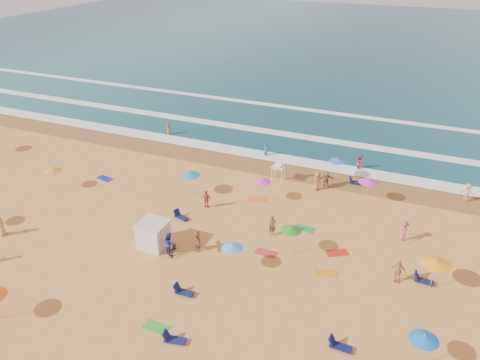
% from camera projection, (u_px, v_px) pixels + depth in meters
% --- Properties ---
extents(ground, '(220.00, 220.00, 0.00)m').
position_uv_depth(ground, '(220.00, 228.00, 39.28)').
color(ground, gold).
rests_on(ground, ground).
extents(ocean, '(220.00, 140.00, 0.18)m').
position_uv_depth(ocean, '(374.00, 43.00, 107.92)').
color(ocean, '#0C4756').
rests_on(ocean, ground).
extents(wet_sand, '(220.00, 220.00, 0.00)m').
position_uv_depth(wet_sand, '(270.00, 168.00, 49.49)').
color(wet_sand, olive).
rests_on(wet_sand, ground).
extents(surf_foam, '(200.00, 18.70, 0.05)m').
position_uv_depth(surf_foam, '(294.00, 138.00, 56.65)').
color(surf_foam, white).
rests_on(surf_foam, ground).
extents(cabana, '(2.00, 2.00, 2.00)m').
position_uv_depth(cabana, '(153.00, 235.00, 36.50)').
color(cabana, silver).
rests_on(cabana, ground).
extents(cabana_roof, '(2.20, 2.20, 0.12)m').
position_uv_depth(cabana_roof, '(152.00, 224.00, 36.01)').
color(cabana_roof, silver).
rests_on(cabana_roof, cabana).
extents(bicycle, '(0.99, 1.66, 0.82)m').
position_uv_depth(bicycle, '(173.00, 249.00, 35.87)').
color(bicycle, black).
rests_on(bicycle, ground).
extents(lifeguard_stand, '(1.20, 1.20, 2.10)m').
position_uv_depth(lifeguard_stand, '(278.00, 171.00, 46.39)').
color(lifeguard_stand, white).
rests_on(lifeguard_stand, ground).
extents(beach_umbrellas, '(59.04, 31.58, 0.70)m').
position_uv_depth(beach_umbrellas, '(202.00, 212.00, 37.38)').
color(beach_umbrellas, '#FF38CC').
rests_on(beach_umbrellas, ground).
extents(loungers, '(58.93, 25.51, 0.34)m').
position_uv_depth(loungers, '(276.00, 264.00, 34.66)').
color(loungers, '#0E1849').
rests_on(loungers, ground).
extents(towels, '(53.64, 22.80, 0.03)m').
position_uv_depth(towels, '(245.00, 247.00, 36.79)').
color(towels, red).
rests_on(towels, ground).
extents(beachgoers, '(36.04, 28.48, 2.13)m').
position_uv_depth(beachgoers, '(274.00, 201.00, 41.48)').
color(beachgoers, tan).
rests_on(beachgoers, ground).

